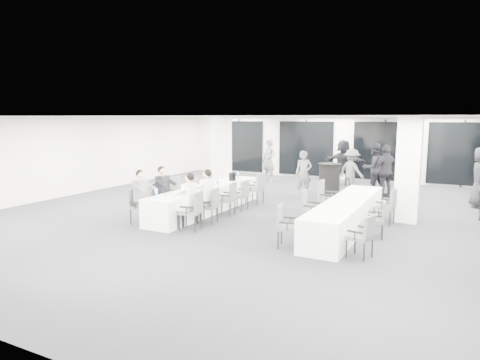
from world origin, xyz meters
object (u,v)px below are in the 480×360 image
object	(u,v)px
standing_guest_g	(269,158)
ice_bucket_near	(189,187)
chair_main_right_fourth	(241,193)
chair_side_right_near	(364,234)
standing_guest_f	(343,159)
chair_main_left_far	(212,184)
chair_side_left_far	(326,196)
standing_guest_d	(386,168)
cocktail_table	(329,179)
chair_main_right_second	(211,203)
chair_main_left_mid	(177,192)
standing_guest_c	(352,168)
chair_main_left_second	(160,198)
ice_bucket_far	(232,177)
chair_side_right_far	(388,204)
banquet_table_side	(346,215)
chair_main_right_near	(193,208)
standing_guest_a	(304,170)
chair_side_right_mid	(378,217)
standing_guest_b	(374,165)
chair_main_right_mid	(229,197)
chair_main_left_fourth	(196,189)
chair_main_right_far	(257,187)
banquet_table_main	(207,199)
chair_side_left_near	(285,223)
chair_main_left_near	(139,204)

from	to	relation	value
standing_guest_g	ice_bucket_near	distance (m)	7.24
chair_main_right_fourth	chair_side_right_near	bearing A→B (deg)	-121.35
standing_guest_f	ice_bucket_near	distance (m)	8.14
chair_main_left_far	standing_guest_g	size ratio (longest dim) A/B	0.44
chair_side_left_far	standing_guest_d	distance (m)	4.01
cocktail_table	chair_main_right_second	world-z (taller)	cocktail_table
chair_main_left_far	ice_bucket_near	distance (m)	2.67
chair_main_left_mid	standing_guest_c	bearing A→B (deg)	158.01
chair_main_left_second	ice_bucket_far	bearing A→B (deg)	145.76
chair_side_right_far	chair_main_right_fourth	bearing A→B (deg)	98.92
banquet_table_side	chair_side_right_far	bearing A→B (deg)	51.70
standing_guest_d	ice_bucket_far	size ratio (longest dim) A/B	8.02
chair_main_right_near	standing_guest_f	bearing A→B (deg)	-20.96
standing_guest_a	ice_bucket_far	world-z (taller)	standing_guest_a
chair_side_right_mid	standing_guest_f	xyz separation A→B (m)	(-2.67, 7.51, 0.58)
standing_guest_a	standing_guest_d	size ratio (longest dim) A/B	0.86
chair_main_right_fourth	chair_side_left_far	bearing A→B (deg)	-80.46
banquet_table_side	standing_guest_c	distance (m)	5.67
chair_side_right_mid	cocktail_table	bearing A→B (deg)	17.19
banquet_table_side	chair_side_right_far	world-z (taller)	chair_side_right_far
chair_side_right_mid	standing_guest_b	world-z (taller)	standing_guest_b
chair_main_right_mid	chair_side_right_far	world-z (taller)	chair_main_right_mid
chair_side_left_far	standing_guest_c	distance (m)	4.43
standing_guest_f	ice_bucket_far	size ratio (longest dim) A/B	8.13
cocktail_table	standing_guest_f	xyz separation A→B (m)	(-0.18, 2.68, 0.48)
chair_main_left_fourth	ice_bucket_near	xyz separation A→B (m)	(0.77, -1.52, 0.36)
chair_side_left_far	standing_guest_d	xyz separation A→B (m)	(1.02, 3.85, 0.46)
banquet_table_side	ice_bucket_near	size ratio (longest dim) A/B	21.47
chair_main_right_near	chair_main_right_mid	distance (m)	1.80
chair_main_left_mid	standing_guest_f	world-z (taller)	standing_guest_f
cocktail_table	chair_main_right_mid	world-z (taller)	cocktail_table
standing_guest_f	chair_main_right_far	bearing A→B (deg)	79.94
banquet_table_side	chair_side_right_near	size ratio (longest dim) A/B	5.68
chair_side_right_near	standing_guest_b	size ratio (longest dim) A/B	0.42
cocktail_table	standing_guest_g	distance (m)	3.91
chair_main_left_far	chair_main_right_second	world-z (taller)	chair_main_right_second
chair_side_left_far	standing_guest_d	size ratio (longest dim) A/B	0.49
ice_bucket_far	banquet_table_main	bearing A→B (deg)	-93.76
chair_side_right_far	standing_guest_g	bearing A→B (deg)	52.37
chair_main_right_fourth	chair_side_right_mid	distance (m)	4.36
chair_main_right_second	chair_side_right_far	bearing A→B (deg)	-73.19
chair_main_right_second	chair_main_right_mid	world-z (taller)	chair_main_right_mid
chair_side_left_near	standing_guest_a	size ratio (longest dim) A/B	0.51
cocktail_table	standing_guest_c	xyz separation A→B (m)	(0.54, 1.09, 0.33)
standing_guest_a	chair_main_left_fourth	bearing A→B (deg)	-151.70
chair_main_left_far	banquet_table_side	bearing A→B (deg)	63.95
chair_main_left_near	chair_main_left_mid	distance (m)	1.75
banquet_table_main	ice_bucket_far	xyz separation A→B (m)	(0.09, 1.43, 0.51)
chair_main_left_mid	chair_main_right_fourth	world-z (taller)	chair_main_left_mid
cocktail_table	chair_side_left_far	xyz separation A→B (m)	(0.83, -3.32, 0.00)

